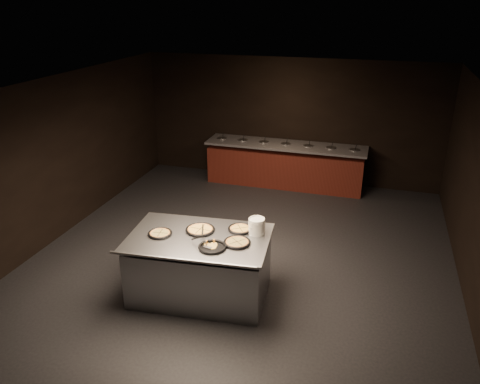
{
  "coord_description": "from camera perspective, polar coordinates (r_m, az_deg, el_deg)",
  "views": [
    {
      "loc": [
        1.97,
        -6.65,
        4.18
      ],
      "look_at": [
        -0.12,
        0.3,
        1.11
      ],
      "focal_mm": 35.0,
      "sensor_mm": 36.0,
      "label": 1
    }
  ],
  "objects": [
    {
      "name": "server_right",
      "position": [
        6.51,
        -4.8,
        -5.88
      ],
      "size": [
        0.35,
        0.14,
        0.17
      ],
      "rotation": [
        0.0,
        0.0,
        -0.22
      ],
      "color": "#B3B6BB",
      "rests_on": "serving_counter"
    },
    {
      "name": "pan_cheese_whole",
      "position": [
        6.93,
        -4.88,
        -4.58
      ],
      "size": [
        0.43,
        0.43,
        0.04
      ],
      "rotation": [
        0.0,
        0.0,
        -0.08
      ],
      "color": "black",
      "rests_on": "serving_counter"
    },
    {
      "name": "plate_stack",
      "position": [
        6.79,
        2.06,
        -4.19
      ],
      "size": [
        0.24,
        0.24,
        0.24
      ],
      "primitive_type": "cylinder",
      "color": "white",
      "rests_on": "serving_counter"
    },
    {
      "name": "pan_cheese_slices_b",
      "position": [
        6.47,
        -3.38,
        -6.69
      ],
      "size": [
        0.39,
        0.39,
        0.04
      ],
      "rotation": [
        0.0,
        0.0,
        1.77
      ],
      "color": "black",
      "rests_on": "serving_counter"
    },
    {
      "name": "serving_counter",
      "position": [
        7.03,
        -4.9,
        -9.11
      ],
      "size": [
        2.13,
        1.47,
        0.98
      ],
      "rotation": [
        0.0,
        0.0,
        0.09
      ],
      "color": "#B3B6BB",
      "rests_on": "ground"
    },
    {
      "name": "pan_veggie_slices",
      "position": [
        6.57,
        -0.35,
        -6.14
      ],
      "size": [
        0.38,
        0.38,
        0.04
      ],
      "rotation": [
        0.0,
        0.0,
        -0.71
      ],
      "color": "black",
      "rests_on": "serving_counter"
    },
    {
      "name": "pan_veggie_whole",
      "position": [
        6.9,
        -9.73,
        -4.99
      ],
      "size": [
        0.35,
        0.35,
        0.04
      ],
      "rotation": [
        0.0,
        0.0,
        0.13
      ],
      "color": "black",
      "rests_on": "serving_counter"
    },
    {
      "name": "server_left",
      "position": [
        6.76,
        -4.6,
        -4.77
      ],
      "size": [
        0.17,
        0.31,
        0.16
      ],
      "rotation": [
        0.0,
        0.0,
        1.99
      ],
      "color": "#B3B6BB",
      "rests_on": "serving_counter"
    },
    {
      "name": "pan_cheese_slices_a",
      "position": [
        6.93,
        0.02,
        -4.5
      ],
      "size": [
        0.36,
        0.36,
        0.04
      ],
      "rotation": [
        0.0,
        0.0,
        0.58
      ],
      "color": "black",
      "rests_on": "serving_counter"
    },
    {
      "name": "salad_bar",
      "position": [
        11.05,
        5.46,
        3.01
      ],
      "size": [
        3.7,
        0.83,
        1.18
      ],
      "color": "#5F1F16",
      "rests_on": "ground"
    },
    {
      "name": "room",
      "position": [
        7.45,
        0.19,
        1.42
      ],
      "size": [
        7.02,
        8.02,
        2.92
      ],
      "color": "black",
      "rests_on": "ground"
    }
  ]
}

